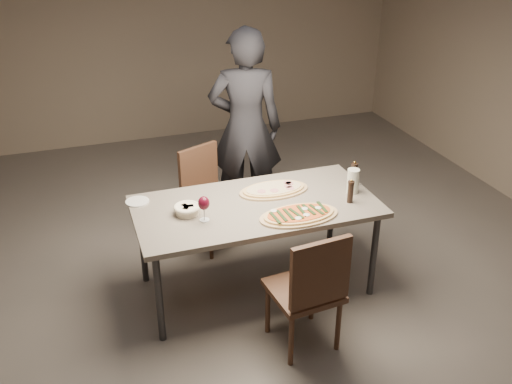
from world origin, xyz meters
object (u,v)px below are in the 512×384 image
object	(u,v)px
ham_pizza	(274,190)
chair_far	(207,191)
pepper_mill_left	(354,174)
carafe	(353,181)
chair_near	(310,287)
dining_table	(256,211)
bread_basket	(187,209)
diner	(245,128)
zucchini_pizza	(299,215)

from	to	relation	value
ham_pizza	chair_far	size ratio (longest dim) A/B	0.62
pepper_mill_left	carafe	xyz separation A→B (m)	(-0.07, -0.11, -0.00)
chair_far	carafe	bearing A→B (deg)	113.55
carafe	chair_near	size ratio (longest dim) A/B	0.21
pepper_mill_left	dining_table	bearing A→B (deg)	-176.22
bread_basket	carafe	world-z (taller)	carafe
carafe	ham_pizza	bearing A→B (deg)	159.86
bread_basket	pepper_mill_left	world-z (taller)	pepper_mill_left
chair_near	ham_pizza	bearing A→B (deg)	78.98
ham_pizza	carafe	distance (m)	0.61
ham_pizza	carafe	bearing A→B (deg)	-5.06
chair_far	diner	xyz separation A→B (m)	(0.46, 0.32, 0.42)
chair_near	chair_far	xyz separation A→B (m)	(-0.29, 1.59, -0.02)
carafe	chair_far	distance (m)	1.33
ham_pizza	chair_near	bearing A→B (deg)	-80.40
chair_far	zucchini_pizza	bearing A→B (deg)	86.59
pepper_mill_left	bread_basket	bearing A→B (deg)	-178.33
ham_pizza	chair_near	world-z (taller)	chair_near
zucchini_pizza	bread_basket	size ratio (longest dim) A/B	3.03
chair_near	dining_table	bearing A→B (deg)	92.39
dining_table	zucchini_pizza	world-z (taller)	zucchini_pizza
carafe	chair_far	bearing A→B (deg)	137.46
chair_near	chair_far	size ratio (longest dim) A/B	1.04
ham_pizza	dining_table	bearing A→B (deg)	-127.57
zucchini_pizza	carafe	world-z (taller)	carafe
diner	chair_far	bearing A→B (deg)	52.18
dining_table	pepper_mill_left	world-z (taller)	pepper_mill_left
ham_pizza	diner	bearing A→B (deg)	100.18
chair_near	zucchini_pizza	bearing A→B (deg)	71.04
bread_basket	chair_near	world-z (taller)	chair_near
zucchini_pizza	ham_pizza	bearing A→B (deg)	69.66
bread_basket	diner	size ratio (longest dim) A/B	0.11
dining_table	chair_far	world-z (taller)	chair_far
ham_pizza	bread_basket	bearing A→B (deg)	-154.16
zucchini_pizza	bread_basket	distance (m)	0.80
pepper_mill_left	chair_far	xyz separation A→B (m)	(-1.01, 0.75, -0.35)
carafe	diner	bearing A→B (deg)	112.17
carafe	chair_far	xyz separation A→B (m)	(-0.94, 0.87, -0.35)
pepper_mill_left	chair_far	size ratio (longest dim) A/B	0.23
dining_table	zucchini_pizza	distance (m)	0.37
ham_pizza	chair_far	bearing A→B (deg)	134.90
chair_near	diner	xyz separation A→B (m)	(0.17, 1.91, 0.40)
zucchini_pizza	chair_far	bearing A→B (deg)	86.18
carafe	diner	size ratio (longest dim) A/B	0.11
chair_far	bread_basket	bearing A→B (deg)	43.13
zucchini_pizza	pepper_mill_left	xyz separation A→B (m)	(0.60, 0.33, 0.08)
pepper_mill_left	chair_near	xyz separation A→B (m)	(-0.72, -0.84, -0.33)
chair_far	diner	distance (m)	0.70
dining_table	carafe	distance (m)	0.78
pepper_mill_left	diner	size ratio (longest dim) A/B	0.11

